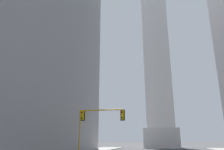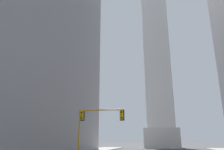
% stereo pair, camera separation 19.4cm
% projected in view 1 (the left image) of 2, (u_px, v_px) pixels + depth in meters
% --- Properties ---
extents(building_left, '(22.04, 37.61, 40.98)m').
position_uv_depth(building_left, '(5.00, 22.00, 35.76)').
color(building_left, '#9E9EA0').
rests_on(building_left, ground_plane).
extents(obelisk, '(8.53, 8.53, 58.80)m').
position_uv_depth(obelisk, '(156.00, 44.00, 62.32)').
color(obelisk, silver).
rests_on(obelisk, ground_plane).
extents(traffic_light_mid_left, '(5.93, 0.51, 5.63)m').
position_uv_depth(traffic_light_mid_left, '(95.00, 120.00, 27.12)').
color(traffic_light_mid_left, orange).
rests_on(traffic_light_mid_left, ground_plane).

